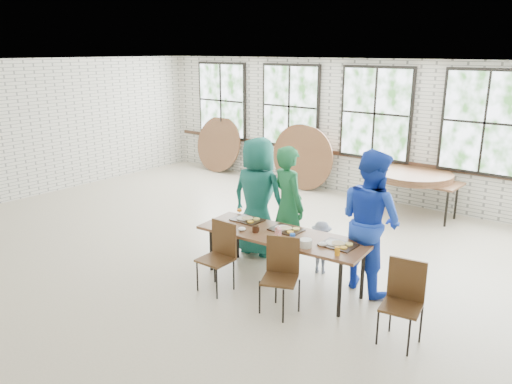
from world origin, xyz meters
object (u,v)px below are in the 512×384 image
Objects in this scene: dining_table at (283,238)px; storage_table at (413,181)px; chair_near_right at (281,268)px; chair_near_left at (220,250)px.

dining_table is 4.08m from storage_table.
dining_table is 1.35× the size of storage_table.
dining_table is 2.60× the size of chair_near_right.
chair_near_right reaches higher than dining_table.
chair_near_left is 4.79m from storage_table.
chair_near_right is at bearing -85.82° from storage_table.
storage_table is at bearing 68.05° from chair_near_right.
storage_table is at bearing 81.34° from dining_table.
chair_near_right is (0.99, 0.05, 0.00)m from chair_near_left.
chair_near_left is 1.00× the size of chair_near_right.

